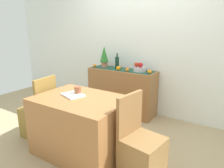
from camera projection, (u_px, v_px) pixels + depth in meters
ground_plane at (104, 136)px, 3.09m from camera, size 6.40×6.40×0.02m
room_wall_rear at (141, 40)px, 3.69m from camera, size 6.40×0.06×2.70m
sideboard_console at (122, 91)px, 3.85m from camera, size 1.27×0.42×0.83m
table_runner at (122, 69)px, 3.74m from camera, size 1.19×0.32×0.01m
fruit_bowl at (140, 69)px, 3.54m from camera, size 0.22×0.22×0.08m
apple_left at (140, 64)px, 3.56m from camera, size 0.07×0.07×0.07m
apple_upper at (141, 65)px, 3.49m from camera, size 0.08×0.08×0.08m
apple_rear at (136, 64)px, 3.53m from camera, size 0.08×0.08×0.08m
wine_bottle at (117, 63)px, 3.76m from camera, size 0.07×0.07×0.29m
potted_plant at (104, 56)px, 3.88m from camera, size 0.16×0.16×0.40m
orange_loose_near_bowl at (127, 70)px, 3.55m from camera, size 0.07×0.07×0.07m
orange_loose_end at (95, 66)px, 3.93m from camera, size 0.07×0.07×0.07m
orange_loose_mid at (118, 68)px, 3.65m from camera, size 0.08×0.08×0.08m
orange_loose_far at (150, 72)px, 3.39m from camera, size 0.07×0.07×0.07m
dining_table at (82, 126)px, 2.58m from camera, size 1.12×0.80×0.74m
open_book at (73, 95)px, 2.56m from camera, size 0.33×0.29×0.02m
coffee_cup at (78, 90)px, 2.61m from camera, size 0.08×0.08×0.10m
chair_near_window at (40, 118)px, 3.04m from camera, size 0.44×0.44×0.90m
chair_by_corner at (141, 154)px, 2.19m from camera, size 0.46×0.46×0.90m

